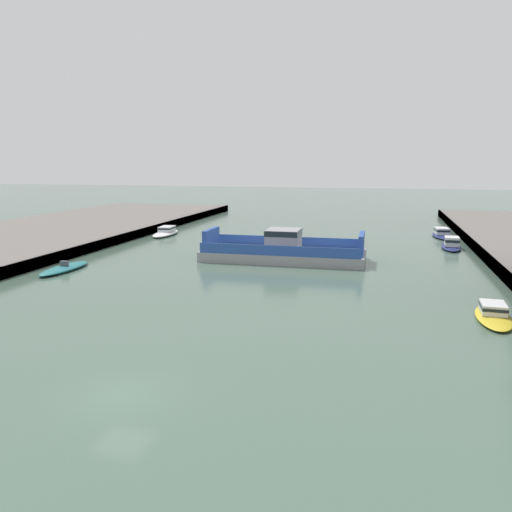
{
  "coord_description": "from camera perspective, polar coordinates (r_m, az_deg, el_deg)",
  "views": [
    {
      "loc": [
        11.7,
        -20.26,
        10.9
      ],
      "look_at": [
        0.0,
        26.14,
        2.0
      ],
      "focal_mm": 35.52,
      "sensor_mm": 36.0,
      "label": 1
    }
  ],
  "objects": [
    {
      "name": "ground_plane",
      "position": [
        25.81,
        -14.84,
        -14.82
      ],
      "size": [
        400.0,
        400.0,
        0.0
      ],
      "primitive_type": "plane",
      "color": "#4C6656"
    },
    {
      "name": "moored_boat_mid_right",
      "position": [
        79.6,
        20.22,
        2.38
      ],
      "size": [
        3.27,
        7.97,
        1.34
      ],
      "color": "navy",
      "rests_on": "ground"
    },
    {
      "name": "moored_boat_near_left",
      "position": [
        77.87,
        -10.11,
        2.68
      ],
      "size": [
        3.18,
        8.17,
        1.3
      ],
      "color": "white",
      "rests_on": "ground"
    },
    {
      "name": "moored_boat_far_left",
      "position": [
        69.15,
        21.15,
        1.25
      ],
      "size": [
        2.76,
        7.24,
        1.58
      ],
      "color": "navy",
      "rests_on": "ground"
    },
    {
      "name": "chain_ferry",
      "position": [
        56.99,
        3.12,
        0.6
      ],
      "size": [
        18.18,
        7.09,
        3.52
      ],
      "color": "#939399",
      "rests_on": "ground"
    },
    {
      "name": "moored_boat_near_right",
      "position": [
        39.56,
        25.16,
        -5.88
      ],
      "size": [
        2.65,
        6.6,
        1.09
      ],
      "color": "yellow",
      "rests_on": "ground"
    },
    {
      "name": "moored_boat_far_right",
      "position": [
        55.09,
        -20.75,
        -1.29
      ],
      "size": [
        2.28,
        7.6,
        1.01
      ],
      "color": "#237075",
      "rests_on": "ground"
    }
  ]
}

